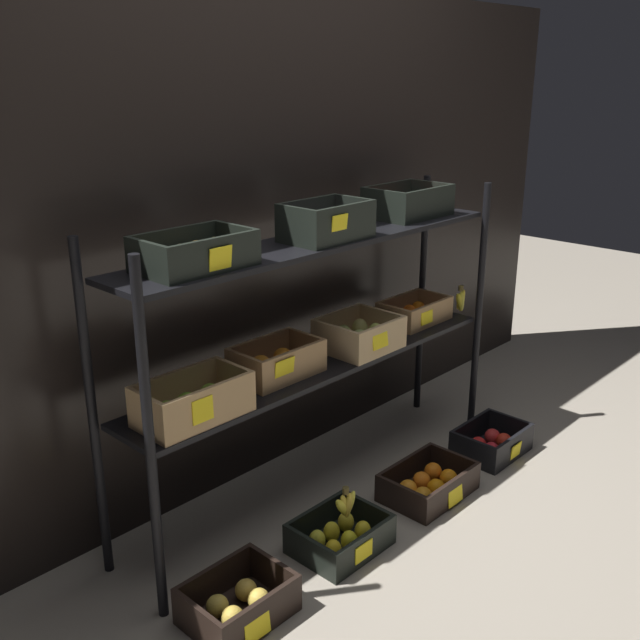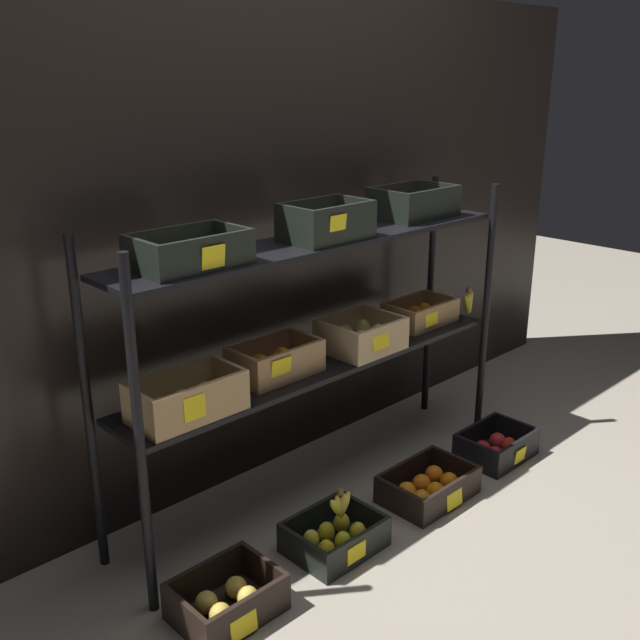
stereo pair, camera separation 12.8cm
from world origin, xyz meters
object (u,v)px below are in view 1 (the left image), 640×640
Objects in this scene: crate_ground_apple_red at (491,443)px; crate_ground_lemon at (340,537)px; crate_ground_orange at (428,484)px; display_rack at (320,306)px; crate_ground_apple_gold at (238,603)px; banana_bunch_loose at (346,505)px.

crate_ground_lemon is at bearing 178.33° from crate_ground_apple_red.
crate_ground_apple_red is (0.48, -0.00, 0.00)m from crate_ground_orange.
display_rack is 5.83× the size of crate_ground_lemon.
crate_ground_lemon is 0.87× the size of crate_ground_orange.
display_rack is at bearing 53.35° from crate_ground_lemon.
crate_ground_lemon is at bearing 0.24° from crate_ground_apple_gold.
crate_ground_apple_red reaches higher than crate_ground_lemon.
crate_ground_lemon is at bearing 177.31° from crate_ground_orange.
crate_ground_apple_gold is 0.87× the size of crate_ground_orange.
crate_ground_apple_red is at bearing -1.04° from crate_ground_apple_gold.
crate_ground_orange is at bearing -54.79° from display_rack.
banana_bunch_loose is at bearing 177.57° from crate_ground_orange.
crate_ground_apple_red reaches higher than crate_ground_orange.
display_rack reaches higher than crate_ground_apple_gold.
display_rack reaches higher than crate_ground_lemon.
banana_bunch_loose is at bearing -0.16° from crate_ground_apple_gold.
crate_ground_orange is at bearing -2.43° from banana_bunch_loose.
crate_ground_orange is 0.48m from crate_ground_apple_red.
crate_ground_apple_red is (1.47, -0.03, -0.00)m from crate_ground_apple_gold.
crate_ground_lemon is at bearing -126.65° from display_rack.
crate_ground_apple_gold is 1.00× the size of crate_ground_lemon.
display_rack is 15.53× the size of banana_bunch_loose.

